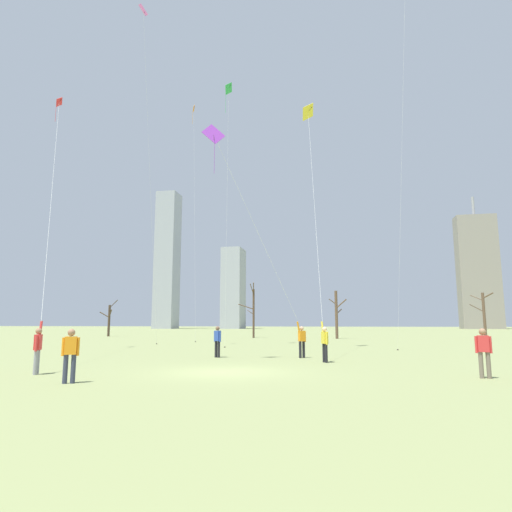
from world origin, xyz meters
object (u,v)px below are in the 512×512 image
Objects in this scene: distant_kite_high_overhead_orange at (194,129)px; bare_tree_center at (484,314)px; bystander_strolling_midfield at (70,353)px; distant_kite_drifting_right_pink at (145,42)px; kite_flyer_midfield_right_red at (42,298)px; bare_tree_left_of_center at (253,311)px; kite_flyer_midfield_center_yellow at (319,257)px; bystander_far_off_by_trees at (217,340)px; kite_flyer_midfield_left_purple at (287,306)px; distant_kite_drifting_left_green at (228,104)px; bystander_watching_nearby at (484,350)px; bare_tree_leftmost at (337,314)px; bare_tree_rightmost at (109,319)px.

bare_tree_center is (31.02, 8.87, -20.33)m from distant_kite_high_overhead_orange.
bystander_strolling_midfield is 30.09m from distant_kite_drifting_right_pink.
bare_tree_center is at bearing 54.35° from kite_flyer_midfield_right_red.
bare_tree_left_of_center is (-2.68, 41.48, 2.36)m from bystander_strolling_midfield.
bystander_far_off_by_trees is (-5.35, -0.82, -4.40)m from kite_flyer_midfield_center_yellow.
distant_kite_drifting_right_pink is (-3.36, 14.66, 21.38)m from kite_flyer_midfield_right_red.
distant_kite_drifting_left_green is at bearing 119.27° from kite_flyer_midfield_left_purple.
distant_kite_drifting_left_green is at bearing -84.64° from bare_tree_left_of_center.
bare_tree_center is at bearing 60.07° from bystander_strolling_midfield.
bystander_far_off_by_trees is 37.41m from bare_tree_center.
bare_tree_center is at bearing 60.67° from kite_flyer_midfield_center_yellow.
kite_flyer_midfield_left_purple is 2.29× the size of bare_tree_center.
bystander_watching_nearby is at bearing 1.68° from kite_flyer_midfield_right_red.
bare_tree_leftmost reaches higher than bare_tree_center.
kite_flyer_midfield_left_purple reaches higher than bare_tree_leftmost.
distant_kite_drifting_left_green reaches higher than bare_tree_center.
bystander_watching_nearby is at bearing -54.50° from distant_kite_high_overhead_orange.
distant_kite_drifting_right_pink is 1.22× the size of distant_kite_drifting_left_green.
bare_tree_left_of_center reaches higher than bare_tree_leftmost.
kite_flyer_midfield_right_red is at bearing -77.10° from distant_kite_drifting_right_pink.
kite_flyer_midfield_right_red is 2.65× the size of bare_tree_left_of_center.
distant_kite_high_overhead_orange is at bearing -35.55° from bare_tree_rightmost.
distant_kite_high_overhead_orange is (-12.85, 21.43, 20.42)m from kite_flyer_midfield_left_purple.
bystander_watching_nearby and bystander_far_off_by_trees have the same top height.
bare_tree_center is at bearing 15.95° from distant_kite_high_overhead_orange.
bare_tree_leftmost reaches higher than bystander_watching_nearby.
distant_kite_drifting_left_green is 3.32× the size of bare_tree_left_of_center.
bystander_strolling_midfield is at bearing -76.79° from distant_kite_high_overhead_orange.
distant_kite_high_overhead_orange is (-14.47, 20.59, 17.79)m from kite_flyer_midfield_center_yellow.
kite_flyer_midfield_center_yellow is at bearing -119.33° from bare_tree_center.
kite_flyer_midfield_right_red is at bearing -64.13° from bare_tree_rightmost.
distant_kite_drifting_right_pink reaches higher than distant_kite_drifting_left_green.
bare_tree_leftmost is at bearing 79.38° from bystander_strolling_midfield.
bare_tree_rightmost is (-21.91, 21.33, -17.80)m from distant_kite_drifting_left_green.
bare_tree_rightmost is (-35.39, 39.17, 1.36)m from bystander_watching_nearby.
kite_flyer_midfield_left_purple is 0.45× the size of distant_kite_high_overhead_orange.
distant_kite_drifting_right_pink is 14.17m from distant_kite_high_overhead_orange.
distant_kite_high_overhead_orange is 26.40m from bare_tree_leftmost.
bare_tree_left_of_center is (-1.87, 19.97, -16.80)m from distant_kite_drifting_left_green.
distant_kite_drifting_right_pink is at bearing 139.24° from bystander_far_off_by_trees.
bare_tree_left_of_center is at bearing 93.70° from bystander_strolling_midfield.
bare_tree_rightmost is 0.89× the size of bare_tree_leftmost.
kite_flyer_midfield_center_yellow is 30.81m from distant_kite_high_overhead_orange.
distant_kite_drifting_left_green is at bearing -114.29° from bare_tree_leftmost.
bystander_far_off_by_trees is 40.44m from bare_tree_rightmost.
bystander_watching_nearby is 0.06× the size of distant_kite_drifting_right_pink.
kite_flyer_midfield_center_yellow is at bearing 27.50° from kite_flyer_midfield_left_purple.
kite_flyer_midfield_right_red is 10.92× the size of bystander_far_off_by_trees.
bystander_watching_nearby is at bearing 16.16° from bystander_strolling_midfield.
bare_tree_leftmost is at bearing 65.71° from distant_kite_drifting_left_green.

